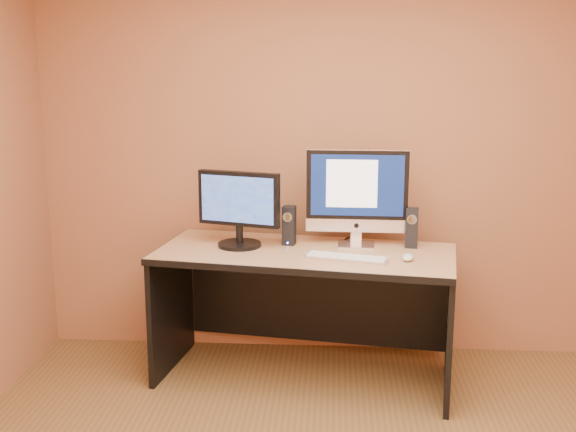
{
  "coord_description": "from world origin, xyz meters",
  "views": [
    {
      "loc": [
        -0.07,
        -2.67,
        1.96
      ],
      "look_at": [
        -0.33,
        1.38,
        1.05
      ],
      "focal_mm": 45.0,
      "sensor_mm": 36.0,
      "label": 1
    }
  ],
  "objects": [
    {
      "name": "cable_b",
      "position": [
        0.01,
        1.77,
        0.82
      ],
      "size": [
        0.09,
        0.18,
        0.01
      ],
      "primitive_type": "cylinder",
      "rotation": [
        1.57,
        0.0,
        -0.44
      ],
      "color": "black",
      "rests_on": "desk"
    },
    {
      "name": "keyboard",
      "position": [
        0.01,
        1.33,
        0.82
      ],
      "size": [
        0.49,
        0.24,
        0.02
      ],
      "primitive_type": "cube",
      "rotation": [
        0.0,
        0.0,
        -0.25
      ],
      "color": "silver",
      "rests_on": "desk"
    },
    {
      "name": "mouse",
      "position": [
        0.36,
        1.32,
        0.83
      ],
      "size": [
        0.08,
        0.12,
        0.04
      ],
      "primitive_type": "ellipsoid",
      "rotation": [
        0.0,
        0.0,
        -0.2
      ],
      "color": "silver",
      "rests_on": "desk"
    },
    {
      "name": "speaker_left",
      "position": [
        -0.34,
        1.64,
        0.94
      ],
      "size": [
        0.09,
        0.09,
        0.24
      ],
      "primitive_type": null,
      "rotation": [
        0.0,
        0.0,
        -0.17
      ],
      "color": "black",
      "rests_on": "desk"
    },
    {
      "name": "imac",
      "position": [
        0.07,
        1.63,
        1.12
      ],
      "size": [
        0.63,
        0.25,
        0.61
      ],
      "primitive_type": null,
      "rotation": [
        0.0,
        0.0,
        -0.03
      ],
      "color": "silver",
      "rests_on": "desk"
    },
    {
      "name": "walls",
      "position": [
        0.0,
        0.0,
        1.3
      ],
      "size": [
        4.0,
        4.0,
        2.6
      ],
      "primitive_type": null,
      "color": "#935B3B",
      "rests_on": "ground"
    },
    {
      "name": "desk",
      "position": [
        -0.23,
        1.48,
        0.41
      ],
      "size": [
        1.86,
        1.03,
        0.81
      ],
      "primitive_type": null,
      "rotation": [
        0.0,
        0.0,
        -0.15
      ],
      "color": "tan",
      "rests_on": "ground"
    },
    {
      "name": "second_monitor",
      "position": [
        -0.64,
        1.57,
        1.05
      ],
      "size": [
        0.58,
        0.4,
        0.46
      ],
      "primitive_type": null,
      "rotation": [
        0.0,
        0.0,
        -0.29
      ],
      "color": "black",
      "rests_on": "desk"
    },
    {
      "name": "speaker_right",
      "position": [
        0.41,
        1.62,
        0.94
      ],
      "size": [
        0.08,
        0.09,
        0.24
      ],
      "primitive_type": null,
      "rotation": [
        0.0,
        0.0,
        -0.12
      ],
      "color": "black",
      "rests_on": "desk"
    },
    {
      "name": "cable_a",
      "position": [
        0.05,
        1.72,
        0.82
      ],
      "size": [
        0.01,
        0.24,
        0.01
      ],
      "primitive_type": "cylinder",
      "rotation": [
        1.57,
        0.0,
        -0.01
      ],
      "color": "black",
      "rests_on": "desk"
    }
  ]
}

